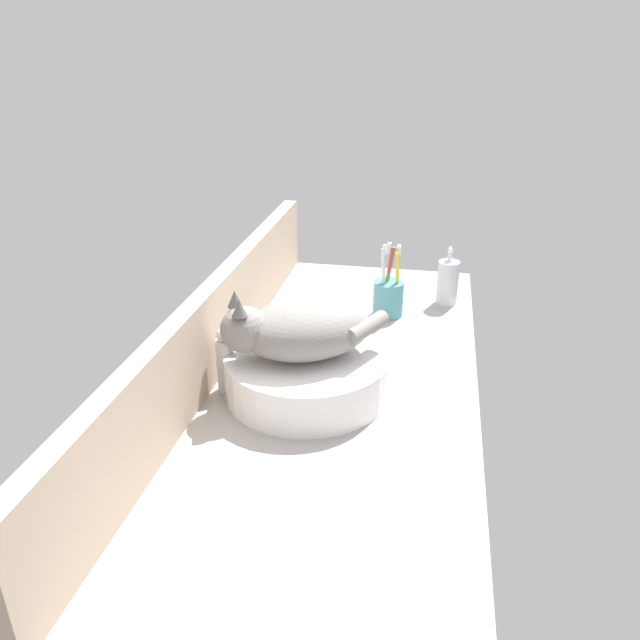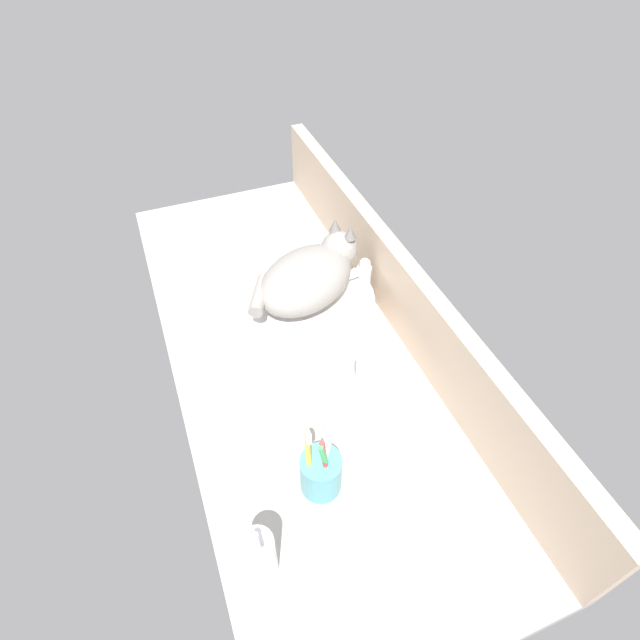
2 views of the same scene
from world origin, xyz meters
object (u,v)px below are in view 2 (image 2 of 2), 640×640
Objects in this scene: faucet at (360,281)px; toothbrush_cup at (321,472)px; soap_dispenser at (259,557)px; sink_basin at (307,310)px; water_glass at (374,375)px; cat at (310,276)px.

toothbrush_cup reaches higher than faucet.
toothbrush_cup is at bearing 125.34° from soap_dispenser.
sink_basin is 1.71× the size of toothbrush_cup.
water_glass is (25.25, -7.98, -3.39)cm from faucet.
toothbrush_cup is 2.13× the size of water_glass.
faucet is (-2.07, 14.65, 3.08)cm from sink_basin.
sink_basin is at bearing -81.96° from faucet.
cat is 44.13cm from toothbrush_cup.
soap_dispenser reaches higher than sink_basin.
sink_basin is 2.35× the size of faucet.
cat reaches higher than sink_basin.
water_glass is at bearing 12.97° from cat.
faucet is 50.24cm from toothbrush_cup.
soap_dispenser is 17.72cm from toothbrush_cup.
cat is at bearing 121.44° from sink_basin.
cat reaches higher than soap_dispenser.
soap_dispenser is 1.69× the size of water_glass.
toothbrush_cup reaches higher than sink_basin.
toothbrush_cup is at bearing -16.78° from sink_basin.
toothbrush_cup is (-10.24, 14.44, -0.86)cm from soap_dispenser.
soap_dispenser is at bearing -27.74° from sink_basin.
sink_basin is at bearing -58.56° from cat.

